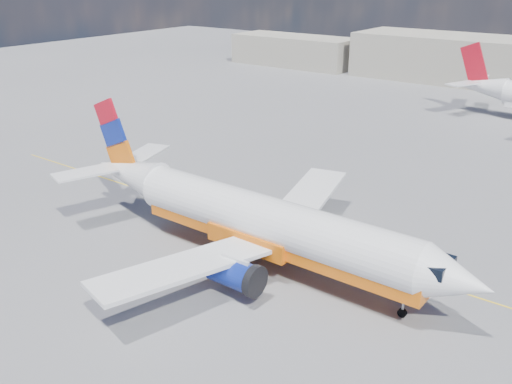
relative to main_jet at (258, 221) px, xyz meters
The scene contains 4 objects.
ground 3.81m from the main_jet, 100.24° to the left, with size 240.00×240.00×0.00m, color slate.
taxi_line 5.85m from the main_jet, 93.88° to the left, with size 70.00×0.15×0.01m, color yellow.
terminal_annex 86.61m from the main_jet, 121.56° to the left, with size 26.00×10.00×6.00m, color #ACA694.
main_jet is the anchor object (origin of this frame).
Camera 1 is at (21.70, -30.63, 19.85)m, focal length 40.00 mm.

